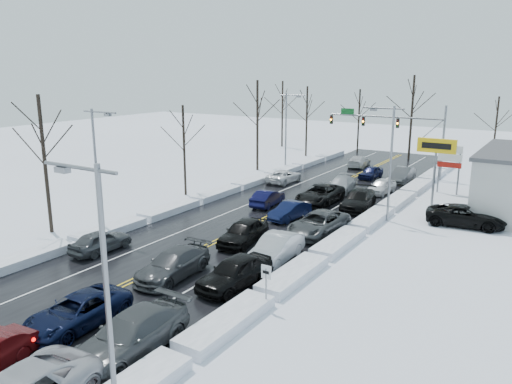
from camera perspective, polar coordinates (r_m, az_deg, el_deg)
The scene contains 40 objects.
ground at distance 35.92m, azimuth -3.44°, elevation -5.13°, with size 160.00×160.00×0.00m, color white.
road_surface at distance 37.47m, azimuth -1.65°, elevation -4.29°, with size 14.00×84.00×0.01m, color black.
snow_bank_left at distance 42.02m, azimuth -10.29°, elevation -2.51°, with size 1.65×72.00×0.57m, color white.
snow_bank_right at distance 34.04m, azimuth 9.09°, elevation -6.38°, with size 1.65×72.00×0.57m, color white.
traffic_signal_mast at distance 58.22m, azimuth 15.82°, elevation 7.20°, with size 13.28×0.39×8.00m.
tires_plus_sign at distance 45.01m, azimuth 19.91°, elevation 4.48°, with size 3.20×0.34×6.00m.
used_vehicles_sign at distance 51.08m, azimuth 21.27°, elevation 3.48°, with size 2.20×0.22×4.65m.
speed_limit_sign at distance 24.87m, azimuth 1.17°, elevation -9.92°, with size 0.55×0.09×2.35m.
streetlight_se at distance 16.32m, azimuth -17.24°, elevation -9.66°, with size 3.20×0.25×9.00m.
streetlight_ne at distance 39.78m, azimuth 14.92°, elevation 4.18°, with size 3.20×0.25×9.00m.
streetlight_sw at distance 37.29m, azimuth -17.66°, elevation 3.38°, with size 3.20×0.25×9.00m.
streetlight_nw at distance 59.09m, azimuth 3.61°, elevation 7.62°, with size 3.20×0.25×9.00m.
tree_left_b at distance 38.39m, azimuth -23.24°, elevation 5.72°, with size 4.00×4.00×10.00m.
tree_left_c at distance 47.12m, azimuth -8.27°, elevation 6.71°, with size 3.40×3.40×8.50m.
tree_left_d at distance 58.65m, azimuth 0.16°, elevation 9.59°, with size 4.20×4.20×10.50m.
tree_left_e at distance 68.95m, azimuth 5.84°, elevation 9.56°, with size 3.80×3.80×9.50m.
tree_far_a at distance 77.58m, azimuth 3.04°, elevation 10.34°, with size 4.00×4.00×10.00m.
tree_far_b at distance 73.45m, azimuth 11.72°, elevation 9.33°, with size 3.60×3.60×9.00m.
tree_far_c at distance 69.00m, azimuth 17.48°, elevation 9.89°, with size 4.40×4.40×11.00m.
tree_far_d at distance 68.70m, azimuth 25.83°, elevation 7.68°, with size 3.40×3.40×8.50m.
queued_car_2 at distance 25.51m, azimuth -19.61°, elevation -14.20°, with size 2.43×5.27×1.46m, color black.
queued_car_3 at distance 29.60m, azimuth -9.42°, elevation -9.55°, with size 2.19×5.39×1.56m, color #3C3E41.
queued_car_4 at distance 34.55m, azimuth -1.46°, elevation -5.89°, with size 1.97×4.90×1.67m, color black.
queued_car_5 at distance 40.09m, azimuth 3.87°, elevation -3.11°, with size 1.46×4.20×1.38m, color black.
queued_car_6 at distance 45.04m, azimuth 7.29°, elevation -1.29°, with size 2.79×6.05×1.68m, color black.
queued_car_7 at distance 49.66m, azimuth 9.67°, elevation 0.04°, with size 2.03×5.00×1.45m, color #A2A5AA.
queued_car_8 at distance 56.46m, azimuth 12.95°, elevation 1.54°, with size 1.57×3.90×1.33m, color black.
queued_car_11 at distance 22.80m, azimuth -13.93°, elevation -17.34°, with size 2.37×5.83×1.69m, color #414446.
queued_car_12 at distance 28.02m, azimuth -2.41°, elevation -10.75°, with size 2.02×5.02×1.71m, color black.
queued_car_13 at distance 31.44m, azimuth 2.28°, elevation -7.94°, with size 1.78×5.11×1.68m, color #B0B3B9.
queued_car_14 at distance 36.69m, azimuth 7.12°, elevation -4.80°, with size 2.71×5.88×1.63m, color #3C3F41.
queued_car_15 at distance 43.87m, azimuth 11.58°, elevation -1.87°, with size 2.27×5.57×1.62m, color black.
queued_car_16 at distance 49.76m, azimuth 14.08°, elevation -0.15°, with size 1.67×4.16×1.42m, color white.
queued_car_17 at distance 55.44m, azimuth 16.37°, elevation 1.11°, with size 1.66×4.75×1.57m, color #424547.
oncoming_car_0 at distance 43.92m, azimuth 1.33°, elevation -1.57°, with size 1.51×4.32×1.42m, color #0B0C33.
oncoming_car_1 at distance 53.09m, azimuth 3.24°, elevation 1.11°, with size 2.23×4.83×1.34m, color white.
oncoming_car_2 at distance 62.83m, azimuth 11.65°, elevation 2.83°, with size 1.96×4.82×1.40m, color silver.
oncoming_car_3 at distance 34.59m, azimuth -17.26°, elevation -6.51°, with size 1.73×4.29×1.46m, color #44474A.
parked_car_0 at distance 41.50m, azimuth 22.75°, elevation -3.60°, with size 2.66×5.76×1.60m, color black.
parked_car_2 at distance 51.04m, azimuth 25.70°, elevation -0.78°, with size 1.98×4.93×1.68m, color black.
Camera 1 is at (19.96, -27.50, 11.63)m, focal length 35.00 mm.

